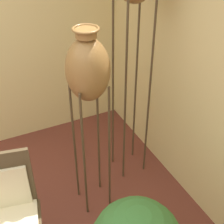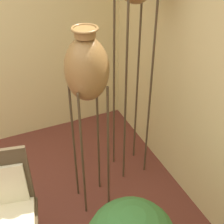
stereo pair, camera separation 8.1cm
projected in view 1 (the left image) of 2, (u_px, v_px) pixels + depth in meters
vase_stand_medium at (88, 72)px, 2.31m from camera, size 0.34×0.34×1.75m
chair at (3, 216)px, 2.21m from camera, size 0.61×0.61×1.06m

